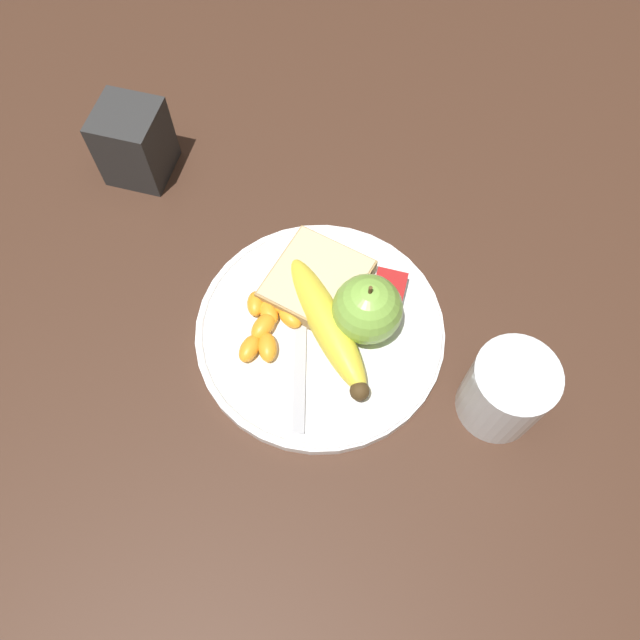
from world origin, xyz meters
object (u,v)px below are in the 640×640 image
jam_packet (389,291)px  fork (301,331)px  juice_glass (505,392)px  banana (327,328)px  apple (367,309)px  bread_slice (317,282)px  condiment_caddy (134,143)px  plate (320,330)px

jam_packet → fork: bearing=-50.0°
juice_glass → fork: (-0.02, -0.21, -0.03)m
juice_glass → banana: 0.18m
apple → bread_slice: 0.07m
banana → bread_slice: 0.06m
juice_glass → fork: 0.21m
juice_glass → apple: apple is taller
banana → bread_slice: size_ratio=1.26×
fork → condiment_caddy: size_ratio=2.01×
juice_glass → jam_packet: (-0.09, -0.13, -0.02)m
banana → condiment_caddy: condiment_caddy is taller
fork → jam_packet: 0.10m
plate → bread_slice: 0.05m
bread_slice → fork: size_ratio=0.65×
apple → condiment_caddy: bearing=-114.7°
juice_glass → bread_slice: (-0.08, -0.20, -0.02)m
banana → condiment_caddy: 0.32m
bread_slice → banana: bearing=24.9°
juice_glass → condiment_caddy: bearing=-112.7°
bread_slice → jam_packet: size_ratio=2.95×
jam_packet → bread_slice: bearing=-83.3°
fork → condiment_caddy: (-0.17, -0.24, 0.03)m
bread_slice → condiment_caddy: 0.27m
apple → condiment_caddy: (-0.14, -0.31, -0.00)m
condiment_caddy → fork: bearing=55.7°
jam_packet → condiment_caddy: bearing=-107.5°
plate → jam_packet: (-0.06, 0.06, 0.01)m
jam_packet → plate: bearing=-46.9°
condiment_caddy → plate: bearing=59.0°
banana → condiment_caddy: size_ratio=1.64×
plate → jam_packet: bearing=133.1°
banana → plate: bearing=-125.5°
banana → jam_packet: 0.08m
banana → fork: size_ratio=0.82×
plate → apple: 0.06m
juice_glass → fork: juice_glass is taller
plate → condiment_caddy: size_ratio=2.87×
juice_glass → bread_slice: juice_glass is taller
bread_slice → fork: bearing=-2.2°
juice_glass → apple: 0.15m
jam_packet → condiment_caddy: size_ratio=0.44×
plate → apple: size_ratio=3.25×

